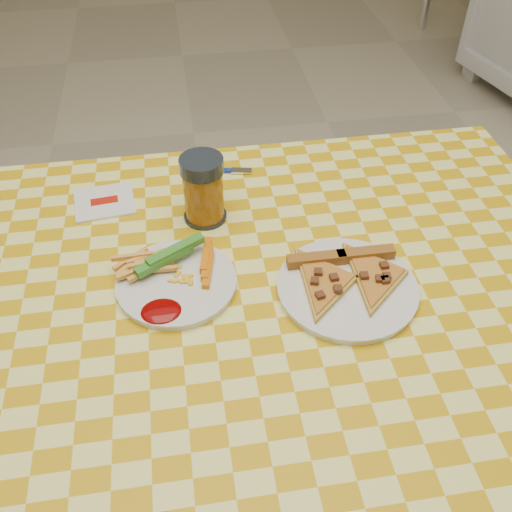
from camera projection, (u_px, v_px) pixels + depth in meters
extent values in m
plane|color=#B9AE95|center=(245.00, 490.00, 1.48)|extent=(8.00, 8.00, 0.00)
cylinder|color=silver|center=(10.00, 327.00, 1.42)|extent=(0.06, 0.06, 0.71)
cylinder|color=silver|center=(423.00, 279.00, 1.54)|extent=(0.06, 0.06, 0.71)
cube|color=#55311D|center=(240.00, 300.00, 0.98)|extent=(1.20, 0.80, 0.04)
cylinder|color=silver|center=(482.00, 11.00, 2.97)|extent=(0.06, 0.06, 0.71)
cylinder|color=silver|center=(177.00, 284.00, 0.96)|extent=(0.23, 0.23, 0.01)
cylinder|color=silver|center=(347.00, 289.00, 0.95)|extent=(0.28, 0.28, 0.01)
cube|color=#0D550E|center=(170.00, 255.00, 0.97)|extent=(0.11, 0.09, 0.02)
cube|color=orange|center=(207.00, 263.00, 0.98)|extent=(0.07, 0.09, 0.02)
ellipsoid|color=#710202|center=(161.00, 312.00, 0.91)|extent=(0.07, 0.06, 0.01)
cube|color=brown|center=(316.00, 260.00, 0.98)|extent=(0.10, 0.02, 0.02)
cube|color=brown|center=(365.00, 255.00, 0.99)|extent=(0.10, 0.02, 0.02)
cylinder|color=black|center=(205.00, 216.00, 1.10)|extent=(0.08, 0.08, 0.01)
cylinder|color=#874D0E|center=(204.00, 195.00, 1.06)|extent=(0.07, 0.07, 0.11)
cylinder|color=black|center=(201.00, 165.00, 1.02)|extent=(0.08, 0.08, 0.03)
cube|color=white|center=(105.00, 202.00, 1.13)|extent=(0.13, 0.12, 0.01)
cube|color=#B4160A|center=(104.00, 201.00, 1.13)|extent=(0.06, 0.03, 0.00)
cube|color=navy|center=(210.00, 170.00, 1.21)|extent=(0.10, 0.03, 0.01)
cube|color=silver|center=(241.00, 171.00, 1.21)|extent=(0.05, 0.03, 0.00)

